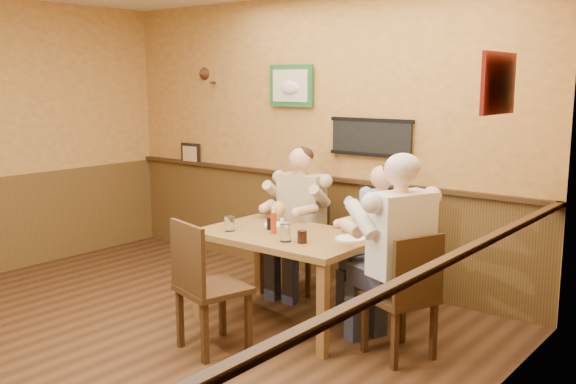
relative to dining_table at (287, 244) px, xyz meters
name	(u,v)px	position (x,y,z in m)	size (l,w,h in m)	color
room	(127,121)	(-0.56, -1.10, 1.03)	(5.02, 5.03, 2.81)	#311D0E
dining_table	(287,244)	(0.00, 0.00, 0.00)	(1.40, 0.90, 0.75)	brown
chair_back_left	(302,246)	(-0.40, 0.72, -0.23)	(0.40, 0.40, 0.86)	#3E2813
chair_back_right	(382,265)	(0.47, 0.72, -0.26)	(0.37, 0.37, 0.80)	#3E2813
chair_right_end	(400,294)	(1.05, -0.03, -0.19)	(0.43, 0.43, 0.93)	#3E2813
chair_near_side	(213,285)	(-0.08, -0.77, -0.17)	(0.45, 0.45, 0.98)	#3E2813
diner_tan_shirt	(302,227)	(-0.40, 0.72, -0.04)	(0.57, 0.57, 1.23)	#C8B789
diner_blue_polo	(383,246)	(0.47, 0.72, -0.09)	(0.53, 0.53, 1.14)	#7D98BB
diner_white_elder	(401,267)	(1.05, -0.03, 0.00)	(0.61, 0.61, 1.32)	silver
water_glass_left	(230,224)	(-0.41, -0.24, 0.15)	(0.08, 0.08, 0.12)	white
water_glass_mid	(286,233)	(0.16, -0.22, 0.16)	(0.09, 0.09, 0.13)	white
cola_tumbler	(302,237)	(0.29, -0.18, 0.14)	(0.07, 0.07, 0.10)	black
hot_sauce_bottle	(274,222)	(-0.08, -0.08, 0.19)	(0.05, 0.05, 0.20)	#B22C13
salt_shaker	(282,224)	(-0.13, 0.09, 0.13)	(0.03, 0.03, 0.08)	white
pepper_shaker	(269,224)	(-0.19, 0.00, 0.14)	(0.04, 0.04, 0.10)	black
plate_far_left	(276,225)	(-0.25, 0.16, 0.10)	(0.22, 0.22, 0.01)	silver
plate_far_right	(350,239)	(0.52, 0.14, 0.10)	(0.24, 0.24, 0.02)	white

